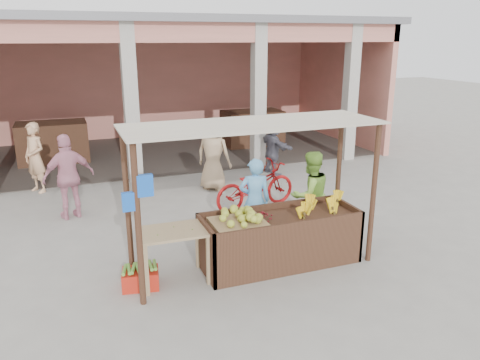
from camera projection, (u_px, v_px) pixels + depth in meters
name	position (u px, v px, depth m)	size (l,w,h in m)	color
ground	(252.00, 268.00, 7.69)	(60.00, 60.00, 0.00)	gray
market_building	(148.00, 68.00, 14.89)	(14.40, 6.40, 4.20)	#E18575
fruit_stall	(280.00, 241.00, 7.74)	(2.60, 0.95, 0.80)	#4B2D1E
stall_awning	(250.00, 150.00, 7.16)	(4.09, 1.35, 2.39)	#4B2D1E
banana_heap	(319.00, 206.00, 7.90)	(0.97, 0.53, 0.18)	yellow
melon_tray	(238.00, 219.00, 7.32)	(0.84, 0.72, 0.22)	#95764D
berry_heap	(262.00, 216.00, 7.56)	(0.42, 0.35, 0.14)	maroon
side_table	(173.00, 239.00, 7.08)	(1.06, 0.72, 0.84)	tan
papaya_pile	(172.00, 225.00, 7.01)	(0.68, 0.39, 0.19)	#418A2D
red_crate	(141.00, 279.00, 7.05)	(0.54, 0.39, 0.28)	red
plantain_bundle	(140.00, 268.00, 7.00)	(0.43, 0.30, 0.09)	#609837
produce_sacks	(266.00, 159.00, 13.28)	(1.09, 0.81, 0.66)	maroon
vendor_blue	(255.00, 198.00, 8.47)	(0.63, 0.46, 1.68)	#63B1EC
vendor_green	(310.00, 193.00, 8.64)	(0.84, 0.49, 1.75)	#8DC746
motorcycle	(255.00, 185.00, 10.23)	(2.05, 0.70, 1.07)	#A81112
shopper_b	(68.00, 174.00, 9.56)	(1.12, 0.59, 1.90)	pink
shopper_c	(213.00, 150.00, 11.39)	(0.96, 0.62, 1.98)	tan
shopper_d	(273.00, 145.00, 12.77)	(1.51, 0.62, 1.63)	#545360
shopper_e	(35.00, 156.00, 11.23)	(0.66, 0.50, 1.78)	tan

